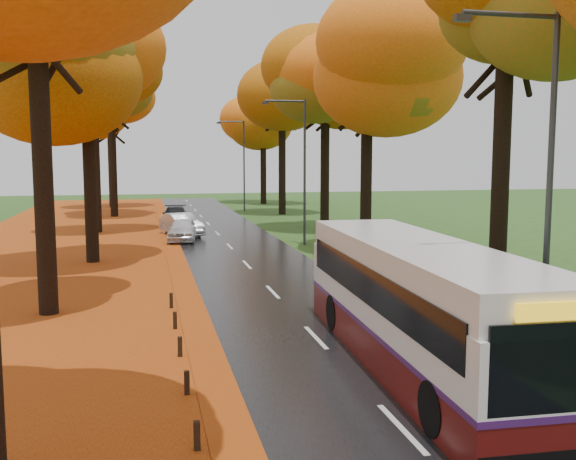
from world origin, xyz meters
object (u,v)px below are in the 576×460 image
object	(u,v)px
car_silver	(181,224)
car_dark	(175,216)
streetlamp_mid	(300,160)
streetlamp_near	(540,168)
car_white	(183,230)
streetlamp_far	(241,158)
bus	(418,302)

from	to	relation	value
car_silver	car_dark	xyz separation A→B (m)	(-0.07, 6.42, -0.04)
streetlamp_mid	car_dark	bearing A→B (deg)	118.03
car_silver	streetlamp_mid	bearing A→B (deg)	-59.34
streetlamp_near	car_white	bearing A→B (deg)	104.20
streetlamp_far	bus	bearing A→B (deg)	-92.96
car_white	bus	bearing A→B (deg)	-71.52
streetlamp_near	car_white	distance (m)	25.97
streetlamp_far	car_silver	distance (m)	18.17
bus	car_white	distance (m)	23.98
car_silver	car_dark	world-z (taller)	car_silver
streetlamp_near	bus	xyz separation A→B (m)	(-2.21, 1.26, -3.14)
car_silver	car_dark	size ratio (longest dim) A/B	0.93
streetlamp_near	streetlamp_far	bearing A→B (deg)	90.00
car_white	car_dark	size ratio (longest dim) A/B	0.87
streetlamp_far	car_dark	world-z (taller)	streetlamp_far
streetlamp_far	car_dark	xyz separation A→B (m)	(-6.30, -10.17, -4.02)
car_dark	car_silver	bearing A→B (deg)	-86.56
bus	streetlamp_near	bearing A→B (deg)	-27.47
car_white	car_silver	world-z (taller)	car_silver
streetlamp_far	bus	xyz separation A→B (m)	(-2.21, -42.74, -3.14)
streetlamp_near	car_white	world-z (taller)	streetlamp_near
streetlamp_mid	bus	distance (m)	21.09
streetlamp_far	car_white	size ratio (longest dim) A/B	2.06
bus	car_white	bearing A→B (deg)	102.14
streetlamp_near	car_silver	bearing A→B (deg)	102.81
car_white	car_silver	xyz separation A→B (m)	(0.07, 2.53, 0.03)
streetlamp_far	bus	distance (m)	42.91
car_white	car_silver	distance (m)	2.53
streetlamp_far	car_white	xyz separation A→B (m)	(-6.30, -19.12, -4.01)
car_dark	car_white	bearing A→B (deg)	-87.15
streetlamp_far	car_white	world-z (taller)	streetlamp_far
streetlamp_near	streetlamp_far	world-z (taller)	same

